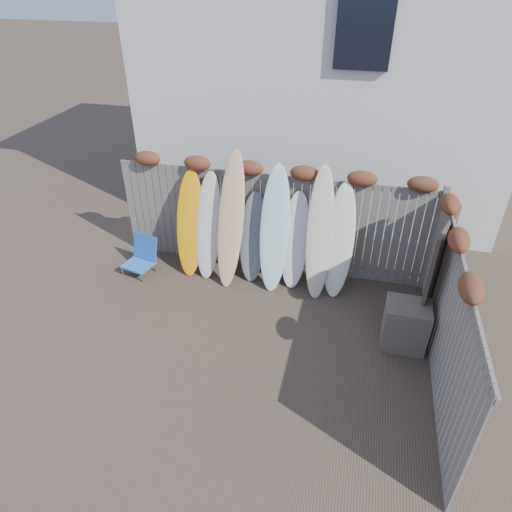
% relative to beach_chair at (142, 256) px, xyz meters
% --- Properties ---
extents(ground, '(80.00, 80.00, 0.00)m').
position_rel_beach_chair_xyz_m(ground, '(2.44, -1.65, -0.34)').
color(ground, '#493A2D').
extents(back_fence, '(6.05, 0.28, 2.24)m').
position_rel_beach_chair_xyz_m(back_fence, '(2.50, 0.74, 0.85)').
color(back_fence, slate).
rests_on(back_fence, ground).
extents(right_fence, '(0.28, 4.40, 2.24)m').
position_rel_beach_chair_xyz_m(right_fence, '(5.43, -1.40, 0.81)').
color(right_fence, slate).
rests_on(right_fence, ground).
extents(house, '(8.50, 5.50, 6.33)m').
position_rel_beach_chair_xyz_m(house, '(2.94, 4.85, 2.86)').
color(house, silver).
rests_on(house, ground).
extents(beach_chair, '(0.67, 0.70, 0.73)m').
position_rel_beach_chair_xyz_m(beach_chair, '(0.00, 0.00, 0.00)').
color(beach_chair, blue).
rests_on(beach_chair, ground).
extents(wooden_crate, '(0.69, 0.58, 0.79)m').
position_rel_beach_chair_xyz_m(wooden_crate, '(5.00, -0.94, 0.06)').
color(wooden_crate, '#675B4D').
rests_on(wooden_crate, ground).
extents(lattice_panel, '(0.48, 1.26, 1.98)m').
position_rel_beach_chair_xyz_m(lattice_panel, '(5.40, -0.28, 0.65)').
color(lattice_panel, '#30271D').
rests_on(lattice_panel, ground).
extents(surfboard_0, '(0.58, 0.74, 2.01)m').
position_rel_beach_chair_xyz_m(surfboard_0, '(0.94, 0.33, 0.67)').
color(surfboard_0, '#F6A308').
rests_on(surfboard_0, ground).
extents(surfboard_1, '(0.52, 0.72, 2.01)m').
position_rel_beach_chair_xyz_m(surfboard_1, '(1.31, 0.33, 0.67)').
color(surfboard_1, beige).
rests_on(surfboard_1, ground).
extents(surfboard_2, '(0.55, 0.90, 2.49)m').
position_rel_beach_chair_xyz_m(surfboard_2, '(1.80, 0.23, 0.91)').
color(surfboard_2, '#EEB06E').
rests_on(surfboard_2, ground).
extents(surfboard_3, '(0.53, 0.63, 1.69)m').
position_rel_beach_chair_xyz_m(surfboard_3, '(2.18, 0.38, 0.51)').
color(surfboard_3, slate).
rests_on(surfboard_3, ground).
extents(surfboard_4, '(0.58, 0.83, 2.28)m').
position_rel_beach_chair_xyz_m(surfboard_4, '(2.61, 0.27, 0.80)').
color(surfboard_4, '#B3DFE9').
rests_on(surfboard_4, ground).
extents(surfboard_5, '(0.51, 0.64, 1.79)m').
position_rel_beach_chair_xyz_m(surfboard_5, '(2.98, 0.37, 0.56)').
color(surfboard_5, white).
rests_on(surfboard_5, ground).
extents(surfboard_6, '(0.56, 0.87, 2.34)m').
position_rel_beach_chair_xyz_m(surfboard_6, '(3.43, 0.25, 0.83)').
color(surfboard_6, beige).
rests_on(surfboard_6, ground).
extents(surfboard_7, '(0.53, 0.73, 2.05)m').
position_rel_beach_chair_xyz_m(surfboard_7, '(3.79, 0.33, 0.69)').
color(surfboard_7, white).
rests_on(surfboard_7, ground).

